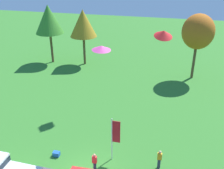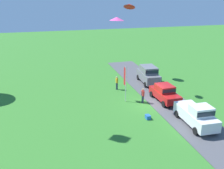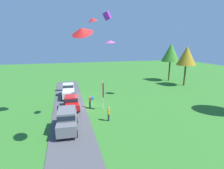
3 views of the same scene
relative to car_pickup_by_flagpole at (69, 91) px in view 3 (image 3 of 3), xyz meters
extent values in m
plane|color=#337528|center=(5.66, 2.09, -1.11)|extent=(120.00, 120.00, 0.00)
cube|color=#4C4C51|center=(5.66, -0.06, -1.08)|extent=(36.00, 4.40, 0.06)
cube|color=white|center=(0.20, -0.01, -0.21)|extent=(5.05, 2.05, 1.00)
cube|color=white|center=(-0.60, 0.02, 0.69)|extent=(1.55, 1.80, 0.80)
cube|color=#19232D|center=(-0.60, 0.02, 0.69)|extent=(1.58, 1.77, 0.44)
cylinder|color=black|center=(-1.53, -0.86, -0.71)|extent=(0.69, 0.26, 0.68)
cylinder|color=black|center=(-1.47, 0.95, -0.71)|extent=(0.69, 0.26, 0.68)
cylinder|color=black|center=(1.87, -0.96, -0.71)|extent=(0.69, 0.26, 0.68)
cylinder|color=black|center=(1.92, 0.85, -0.71)|extent=(0.69, 0.26, 0.68)
cube|color=red|center=(5.94, 0.22, -0.31)|extent=(4.46, 1.94, 0.80)
cube|color=red|center=(6.04, 0.22, 0.44)|extent=(2.05, 1.70, 0.70)
cube|color=#19232D|center=(6.04, 0.22, 0.44)|extent=(2.09, 1.67, 0.38)
cylinder|color=black|center=(4.48, -0.69, -0.71)|extent=(0.69, 0.26, 0.68)
cylinder|color=black|center=(4.42, 1.02, -0.71)|extent=(0.69, 0.26, 0.68)
cylinder|color=black|center=(7.47, -0.59, -0.71)|extent=(0.69, 0.26, 0.68)
cylinder|color=black|center=(7.41, 1.12, -0.71)|extent=(0.69, 0.26, 0.68)
cube|color=slate|center=(12.15, -0.44, -0.16)|extent=(4.71, 2.18, 1.10)
cube|color=slate|center=(12.15, -0.44, 0.81)|extent=(2.71, 1.92, 0.84)
cube|color=#19232D|center=(12.15, -0.44, 0.81)|extent=(2.75, 1.89, 0.46)
cylinder|color=black|center=(10.53, -1.24, -0.71)|extent=(0.69, 0.28, 0.68)
cylinder|color=black|center=(10.65, 0.56, -0.71)|extent=(0.69, 0.28, 0.68)
cylinder|color=black|center=(13.66, -1.44, -0.71)|extent=(0.69, 0.28, 0.68)
cylinder|color=black|center=(13.77, 0.36, -0.71)|extent=(0.69, 0.28, 0.68)
cylinder|color=#2D334C|center=(10.97, 4.27, -0.67)|extent=(0.24, 0.24, 0.88)
cube|color=orange|center=(10.97, 4.27, 0.07)|extent=(0.36, 0.22, 0.60)
sphere|color=tan|center=(10.97, 4.27, 0.49)|extent=(0.22, 0.22, 0.22)
cylinder|color=#2D334C|center=(6.12, 2.75, -0.67)|extent=(0.24, 0.24, 0.88)
cube|color=red|center=(6.12, 2.75, 0.07)|extent=(0.36, 0.22, 0.60)
sphere|color=#9E7051|center=(6.12, 2.75, 0.49)|extent=(0.22, 0.22, 0.22)
cylinder|color=brown|center=(-7.33, 24.06, 1.24)|extent=(0.36, 0.36, 4.70)
cone|color=#387F28|center=(-7.33, 24.06, 5.71)|extent=(4.23, 4.23, 4.23)
cylinder|color=brown|center=(-2.07, 24.43, 1.10)|extent=(0.36, 0.36, 4.42)
cone|color=olive|center=(-2.07, 24.43, 5.30)|extent=(3.98, 3.98, 3.98)
cylinder|color=silver|center=(7.10, 4.42, 0.90)|extent=(0.08, 0.08, 4.01)
cube|color=red|center=(7.45, 4.42, 1.70)|extent=(0.64, 0.04, 2.00)
cube|color=blue|center=(2.44, 3.67, -0.91)|extent=(0.56, 0.40, 0.40)
cube|color=purple|center=(0.70, 6.64, 12.11)|extent=(1.25, 1.61, 1.64)
cone|color=#EA4C9E|center=(5.96, 5.81, 8.04)|extent=(2.05, 2.05, 0.42)
cone|color=red|center=(16.21, 1.01, 8.71)|extent=(2.17, 2.16, 1.09)
cone|color=red|center=(10.50, 2.72, 10.21)|extent=(1.37, 1.41, 0.64)
camera|label=1|loc=(11.04, -12.03, 14.10)|focal=42.00mm
camera|label=2|loc=(-18.47, 13.04, 10.47)|focal=42.00mm
camera|label=3|loc=(29.51, -0.33, 7.83)|focal=28.00mm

